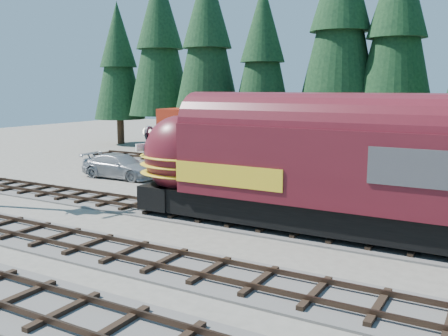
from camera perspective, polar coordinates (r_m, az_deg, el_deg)
The scene contains 7 objects.
ground at distance 17.32m, azimuth 8.86°, elevation -11.26°, with size 120.00×120.00×0.00m, color #6B665B.
track_spur at distance 37.21m, azimuth 4.57°, elevation -0.01°, with size 32.00×3.20×0.33m.
depot at distance 26.49m, azimuth 17.29°, elevation 2.18°, with size 12.80×7.00×5.30m.
locomotive at distance 20.96m, azimuth 7.99°, elevation -0.35°, with size 16.19×3.22×4.40m.
caboose at distance 38.68m, azimuth -0.51°, elevation 4.11°, with size 9.94×2.88×5.17m.
pickup_truck_a at distance 27.72m, azimuth 0.33°, elevation -1.36°, with size 3.08×6.67×1.85m, color black.
pickup_truck_b at distance 34.04m, azimuth -11.78°, elevation 0.22°, with size 2.25×5.53×1.60m, color #9D9FA4.
Camera 1 is at (5.75, -15.18, 6.04)m, focal length 40.00 mm.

